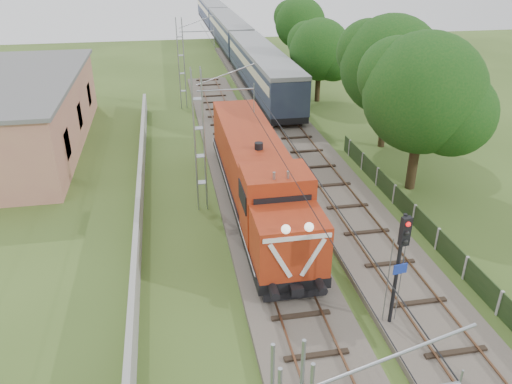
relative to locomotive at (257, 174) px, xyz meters
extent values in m
plane|color=#364B1C|center=(0.00, -11.08, -2.29)|extent=(140.00, 140.00, 0.00)
cube|color=#6B6054|center=(0.00, -4.08, -2.14)|extent=(4.20, 70.00, 0.30)
cube|color=black|center=(0.00, -4.08, -1.94)|extent=(2.40, 70.00, 0.10)
cube|color=brown|center=(-0.85, -4.08, -1.86)|extent=(0.08, 70.00, 0.05)
cube|color=brown|center=(0.85, -4.08, -1.86)|extent=(0.08, 70.00, 0.05)
cube|color=#6B6054|center=(5.00, 8.92, -2.14)|extent=(4.20, 80.00, 0.30)
cube|color=black|center=(5.00, 8.92, -1.94)|extent=(2.40, 80.00, 0.10)
cube|color=brown|center=(4.15, 8.92, -1.86)|extent=(0.08, 80.00, 0.05)
cube|color=brown|center=(5.85, 8.92, -1.86)|extent=(0.08, 80.00, 0.05)
cylinder|color=gray|center=(-1.50, 0.92, 4.51)|extent=(3.00, 0.08, 0.08)
cylinder|color=gray|center=(-1.50, 20.92, 4.51)|extent=(3.00, 0.08, 0.08)
cylinder|color=black|center=(0.00, 0.92, 3.21)|extent=(0.03, 70.00, 0.03)
cylinder|color=black|center=(0.00, 0.92, 4.51)|extent=(0.03, 70.00, 0.03)
cube|color=#9E9E99|center=(-6.50, 0.92, -1.54)|extent=(0.25, 40.00, 1.50)
cube|color=tan|center=(-15.00, 12.92, 0.21)|extent=(8.00, 20.00, 5.00)
cube|color=#606060|center=(-15.00, 12.92, 2.81)|extent=(8.40, 20.40, 0.25)
cube|color=black|center=(-11.05, 6.92, -0.09)|extent=(0.10, 1.60, 1.80)
cube|color=black|center=(-11.05, 12.92, -0.09)|extent=(0.10, 1.60, 1.80)
cube|color=black|center=(-11.05, 18.92, -0.09)|extent=(0.10, 1.60, 1.80)
cube|color=black|center=(8.00, -8.08, -1.69)|extent=(0.05, 32.00, 1.15)
cube|color=#9E9E99|center=(8.00, 6.92, -1.69)|extent=(0.12, 0.12, 1.20)
cube|color=black|center=(0.00, 0.13, -1.27)|extent=(3.07, 17.42, 0.51)
cube|color=black|center=(0.00, -5.51, -1.58)|extent=(2.25, 3.69, 0.51)
cube|color=black|center=(0.00, 5.76, -1.58)|extent=(2.25, 3.69, 0.51)
cube|color=black|center=(0.00, -8.48, -1.68)|extent=(2.66, 0.26, 0.36)
cube|color=#982D11|center=(0.00, -7.30, 0.16)|extent=(2.97, 2.56, 2.36)
sphere|color=white|center=(-0.46, -8.53, 1.49)|extent=(0.37, 0.37, 0.37)
sphere|color=white|center=(0.46, -8.53, 1.49)|extent=(0.37, 0.37, 0.37)
cube|color=silver|center=(-0.67, -8.61, 0.11)|extent=(1.03, 0.06, 1.72)
cube|color=silver|center=(0.67, -8.61, 0.11)|extent=(1.03, 0.06, 1.72)
cube|color=silver|center=(0.00, -8.61, 1.08)|extent=(2.77, 0.06, 0.18)
cube|color=#982D11|center=(0.00, -4.79, 0.62)|extent=(3.07, 2.46, 3.28)
cube|color=black|center=(0.00, -6.04, 1.14)|extent=(2.56, 0.06, 0.92)
cube|color=#982D11|center=(0.00, 2.64, 0.32)|extent=(2.87, 12.40, 2.66)
cylinder|color=black|center=(0.00, -0.49, 1.80)|extent=(0.45, 0.45, 0.41)
cylinder|color=gray|center=(-0.31, -5.61, 2.42)|extent=(0.12, 0.12, 0.36)
cylinder|color=gray|center=(0.31, -5.61, 2.42)|extent=(0.12, 0.12, 0.36)
cube|color=black|center=(5.00, 24.30, -1.35)|extent=(3.12, 23.66, 0.54)
cube|color=#2F3B4F|center=(5.00, 24.30, 0.37)|extent=(3.23, 23.66, 2.90)
cube|color=beige|center=(5.00, 24.30, 0.91)|extent=(3.27, 22.72, 0.81)
cube|color=gray|center=(5.00, 24.30, 1.98)|extent=(3.28, 23.66, 0.38)
cube|color=black|center=(5.00, 49.04, -1.35)|extent=(3.12, 23.66, 0.54)
cube|color=#2F3B4F|center=(5.00, 49.04, 0.37)|extent=(3.23, 23.66, 2.90)
cube|color=beige|center=(5.00, 49.04, 0.91)|extent=(3.27, 22.72, 0.81)
cube|color=gray|center=(5.00, 49.04, 1.98)|extent=(3.28, 23.66, 0.38)
cube|color=black|center=(5.00, 73.78, -1.35)|extent=(3.12, 23.66, 0.54)
cube|color=#2F3B4F|center=(5.00, 73.78, 0.37)|extent=(3.23, 23.66, 2.90)
cube|color=beige|center=(5.00, 73.78, 0.91)|extent=(3.27, 22.72, 0.81)
cube|color=gray|center=(5.00, 73.78, 1.98)|extent=(3.28, 23.66, 0.38)
cylinder|color=black|center=(3.35, -10.45, 0.27)|extent=(0.14, 0.14, 5.11)
cube|color=black|center=(3.35, -10.61, 2.21)|extent=(0.38, 0.27, 1.12)
sphere|color=red|center=(3.35, -10.73, 2.57)|extent=(0.18, 0.18, 0.18)
sphere|color=black|center=(3.35, -10.73, 2.21)|extent=(0.18, 0.18, 0.18)
sphere|color=black|center=(3.35, -10.73, 1.85)|extent=(0.18, 0.18, 0.18)
cube|color=navy|center=(3.40, -10.58, 0.57)|extent=(0.56, 0.13, 0.41)
cylinder|color=#3D2F19|center=(9.90, 1.22, -0.16)|extent=(0.59, 0.59, 4.25)
sphere|color=#103D11|center=(9.90, 1.22, 3.70)|extent=(6.96, 6.96, 6.96)
sphere|color=#103D11|center=(11.29, 0.18, 2.74)|extent=(4.87, 4.87, 4.87)
sphere|color=#103D11|center=(8.68, 2.44, 4.48)|extent=(4.52, 4.52, 4.52)
cylinder|color=#3D2F19|center=(11.02, 8.30, -0.15)|extent=(0.49, 0.49, 4.27)
sphere|color=#103D11|center=(11.02, 8.30, 3.73)|extent=(6.99, 6.99, 6.99)
sphere|color=#103D11|center=(12.42, 7.25, 2.76)|extent=(4.89, 4.89, 4.89)
sphere|color=#103D11|center=(9.80, 9.52, 4.51)|extent=(4.54, 4.54, 4.54)
cylinder|color=#3D2F19|center=(9.80, 20.90, -0.56)|extent=(0.48, 0.48, 3.46)
sphere|color=#103D11|center=(9.80, 20.90, 2.59)|extent=(5.66, 5.66, 5.66)
sphere|color=#103D11|center=(10.93, 20.05, 1.80)|extent=(3.96, 3.96, 3.96)
sphere|color=#103D11|center=(8.81, 21.89, 3.22)|extent=(3.68, 3.68, 3.68)
cylinder|color=#3D2F19|center=(11.94, 35.98, -0.45)|extent=(0.58, 0.58, 3.68)
sphere|color=#103D11|center=(11.94, 35.98, 2.89)|extent=(6.01, 6.01, 6.01)
sphere|color=#103D11|center=(13.15, 35.08, 2.06)|extent=(4.21, 4.21, 4.21)
sphere|color=#103D11|center=(10.89, 37.03, 3.56)|extent=(3.91, 3.91, 3.91)
camera|label=1|loc=(-4.57, -24.55, 11.26)|focal=35.00mm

